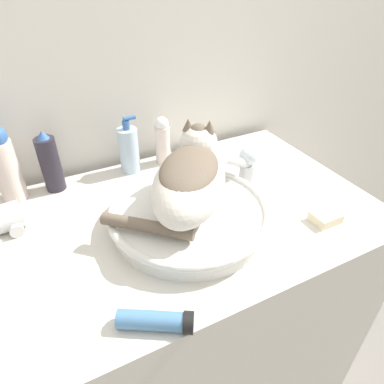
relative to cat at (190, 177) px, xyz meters
The scene contains 11 objects.
wall_back 0.46m from the cat, 93.68° to the left, with size 8.00×0.05×2.40m.
vanity_counter 0.56m from the cat, 125.93° to the left, with size 1.03×0.62×0.85m.
sink_basin 0.10m from the cat, 121.27° to the right, with size 0.39×0.39×0.05m.
cat is the anchor object (origin of this frame).
faucet 0.23m from the cat, 19.16° to the left, with size 0.14×0.08×0.14m.
hairspray_can_black 0.41m from the cat, 132.13° to the left, with size 0.05×0.05×0.18m.
soap_pump_bottle 0.31m from the cat, 99.68° to the left, with size 0.06×0.06×0.17m.
lotion_bottle_white 0.48m from the cat, 141.45° to the left, with size 0.06×0.06×0.21m.
deodorant_stick 0.31m from the cat, 79.30° to the left, with size 0.05×0.05×0.15m.
cream_tube 0.32m from the cat, 127.91° to the right, with size 0.13×0.10×0.04m.
soap_bar 0.35m from the cat, 26.92° to the right, with size 0.07×0.05×0.02m.
Camera 1 is at (-0.26, -0.31, 1.39)m, focal length 32.00 mm.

